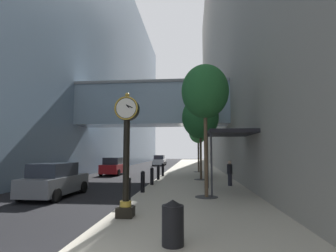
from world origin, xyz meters
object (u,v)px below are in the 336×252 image
bollard_fourth (152,176)px  car_red_mid (114,166)px  street_tree_mid_near (200,118)px  street_tree_mid_far (198,133)px  bollard_sixth (163,169)px  street_tree_near (205,92)px  bollard_third (143,181)px  street_clock (126,147)px  pedestrian_walking (230,173)px  bollard_fifth (158,172)px  bollard_second (128,190)px  trash_bin (173,222)px  car_white_near (159,161)px  car_grey_far (55,181)px

bollard_fourth → car_red_mid: bearing=121.1°
street_tree_mid_near → street_tree_mid_far: 7.89m
bollard_fourth → bollard_sixth: same height
car_red_mid → street_tree_near: bearing=-56.7°
bollard_third → bollard_sixth: size_ratio=1.00×
street_clock → pedestrian_walking: 9.78m
bollard_third → street_tree_near: bearing=-19.3°
street_tree_mid_far → pedestrian_walking: bearing=-81.3°
pedestrian_walking → bollard_fifth: bearing=147.4°
bollard_fourth → street_tree_mid_near: size_ratio=0.17×
bollard_second → street_tree_mid_near: street_tree_mid_near is taller
car_red_mid → street_tree_mid_far: bearing=17.5°
bollard_fifth → car_red_mid: 7.53m
pedestrian_walking → bollard_fourth: bearing=179.6°
trash_bin → car_white_near: (-5.06, 37.41, 0.16)m
trash_bin → car_white_near: 37.75m
car_grey_far → bollard_fourth: bearing=44.1°
street_clock → street_tree_mid_far: size_ratio=0.78×
street_tree_mid_far → car_grey_far: bearing=-116.4°
bollard_second → bollard_fourth: size_ratio=1.00×
bollard_fourth → car_white_near: (-2.85, 26.42, 0.10)m
street_tree_mid_near → car_white_near: bearing=105.1°
bollard_third → trash_bin: 8.08m
bollard_third → trash_bin: bearing=-74.1°
bollard_fourth → bollard_fifth: bearing=90.0°
bollard_fourth → car_red_mid: car_red_mid is taller
bollard_fourth → bollard_sixth: size_ratio=1.00×
bollard_fourth → street_clock: bearing=-87.1°
street_tree_near → car_grey_far: bearing=179.1°
street_clock → trash_bin: street_clock is taller
bollard_third → car_white_near: (-2.85, 29.63, 0.10)m
bollard_fifth → street_clock: bearing=-87.9°
bollard_fifth → street_tree_mid_far: (3.35, 8.12, 3.66)m
car_white_near → street_clock: bearing=-84.6°
street_clock → street_tree_mid_near: street_tree_mid_near is taller
car_white_near → car_grey_far: size_ratio=0.97×
car_grey_far → street_tree_near: bearing=-0.9°
bollard_third → car_grey_far: size_ratio=0.27×
bollard_fifth → car_white_near: size_ratio=0.28×
bollard_second → car_red_mid: 15.95m
bollard_fifth → trash_bin: size_ratio=1.09×
street_clock → bollard_second: (-0.43, 2.07, -1.73)m
trash_bin → bollard_second: bearing=115.9°
bollard_second → bollard_third: size_ratio=1.00×
bollard_third → car_grey_far: 4.53m
bollard_third → bollard_fourth: bearing=90.0°
bollard_fifth → street_tree_mid_near: 5.45m
bollard_third → bollard_fifth: (0.00, 6.44, 0.00)m
bollard_fourth → bollard_fifth: same height
street_tree_near → pedestrian_walking: (1.73, 4.36, -4.32)m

